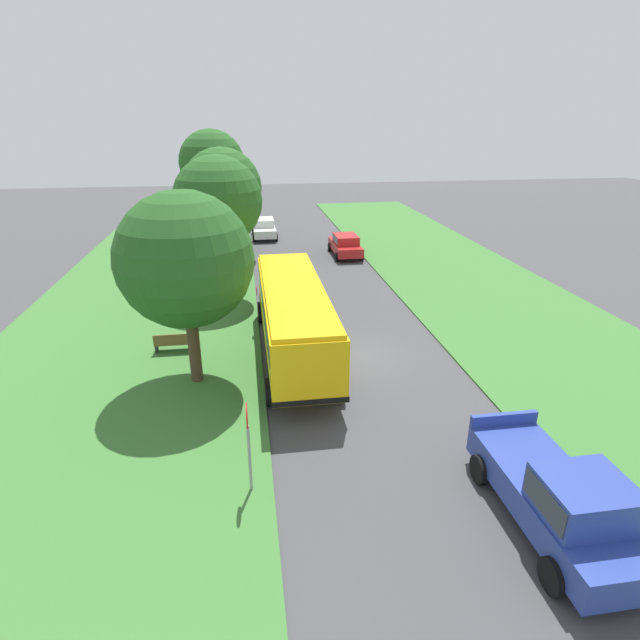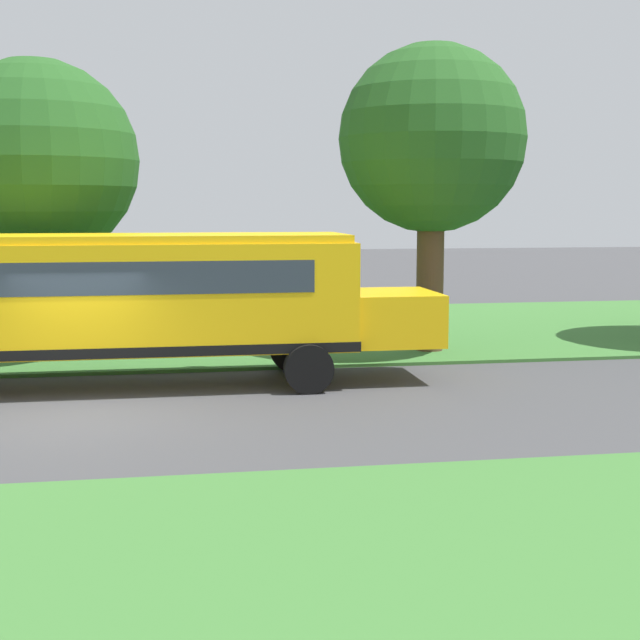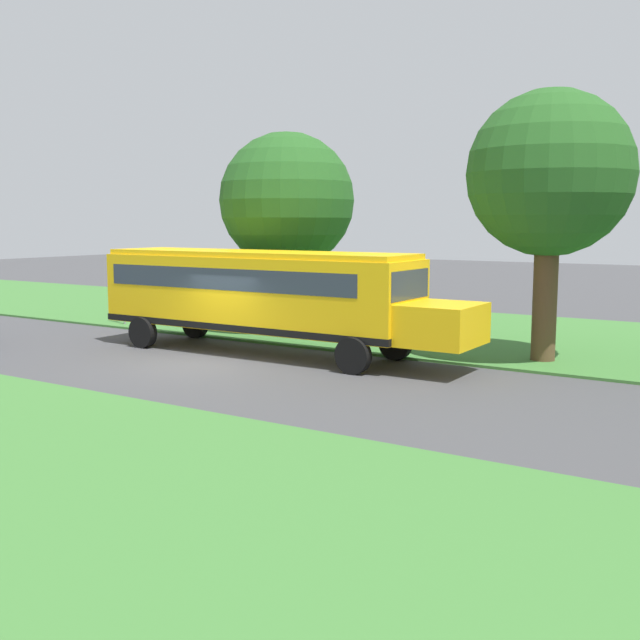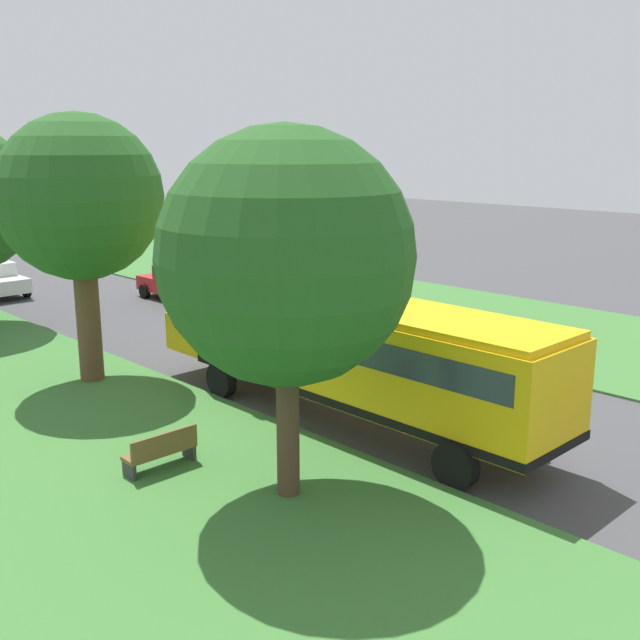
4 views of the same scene
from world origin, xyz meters
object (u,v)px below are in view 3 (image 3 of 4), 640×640
at_px(school_bus, 264,292).
at_px(oak_tree_beside_bus, 289,200).
at_px(oak_tree_roadside_mid, 546,175).
at_px(park_bench, 369,322).
at_px(stop_sign, 123,282).

distance_m(school_bus, oak_tree_beside_bus, 5.20).
relative_size(oak_tree_roadside_mid, park_bench, 4.83).
height_order(oak_tree_roadside_mid, stop_sign, oak_tree_roadside_mid).
relative_size(oak_tree_beside_bus, oak_tree_roadside_mid, 0.94).
relative_size(stop_sign, park_bench, 1.71).
height_order(oak_tree_beside_bus, oak_tree_roadside_mid, oak_tree_roadside_mid).
bearing_deg(oak_tree_roadside_mid, school_bus, -68.14).
relative_size(oak_tree_beside_bus, stop_sign, 2.64).
bearing_deg(school_bus, oak_tree_roadside_mid, 111.86).
bearing_deg(stop_sign, oak_tree_roadside_mid, 93.78).
bearing_deg(stop_sign, park_bench, 108.63).
xyz_separation_m(stop_sign, park_bench, (-3.10, 9.20, -1.26)).
xyz_separation_m(school_bus, park_bench, (-5.11, 0.87, -1.45)).
bearing_deg(park_bench, oak_tree_beside_bus, -66.11).
bearing_deg(oak_tree_beside_bus, stop_sign, -73.58).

